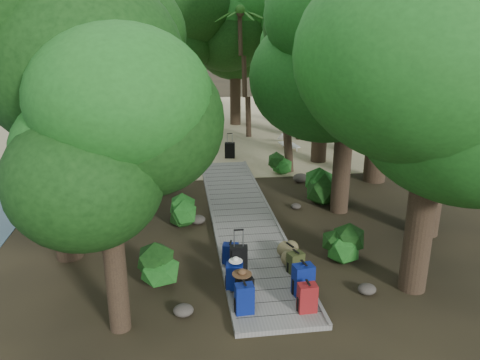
{
  "coord_description": "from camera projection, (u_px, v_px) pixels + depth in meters",
  "views": [
    {
      "loc": [
        -1.97,
        -12.74,
        5.94
      ],
      "look_at": [
        0.05,
        1.89,
        1.0
      ],
      "focal_mm": 35.0,
      "sensor_mm": 36.0,
      "label": 1
    }
  ],
  "objects": [
    {
      "name": "backpack_left_c",
      "position": [
        234.0,
        275.0,
        10.72
      ],
      "size": [
        0.43,
        0.34,
        0.71
      ],
      "primitive_type": null,
      "rotation": [
        0.0,
        0.0,
        -0.18
      ],
      "color": "navy",
      "rests_on": "boardwalk"
    },
    {
      "name": "backpack_left_b",
      "position": [
        245.0,
        289.0,
        10.2
      ],
      "size": [
        0.4,
        0.31,
        0.67
      ],
      "primitive_type": null,
      "rotation": [
        0.0,
        0.0,
        0.17
      ],
      "color": "black",
      "rests_on": "boardwalk"
    },
    {
      "name": "backpack_left_d",
      "position": [
        231.0,
        253.0,
        11.87
      ],
      "size": [
        0.44,
        0.36,
        0.6
      ],
      "primitive_type": null,
      "rotation": [
        0.0,
        0.0,
        -0.23
      ],
      "color": "navy",
      "rests_on": "boardwalk"
    },
    {
      "name": "ground",
      "position": [
        247.0,
        231.0,
        14.11
      ],
      "size": [
        120.0,
        120.0,
        0.0
      ],
      "primitive_type": "plane",
      "color": "#332A19",
      "rests_on": "ground"
    },
    {
      "name": "sun_lounger",
      "position": [
        289.0,
        142.0,
        23.26
      ],
      "size": [
        0.98,
        2.12,
        0.66
      ],
      "primitive_type": null,
      "rotation": [
        0.0,
        0.0,
        0.16
      ],
      "color": "silver",
      "rests_on": "sand_beach"
    },
    {
      "name": "backpack_left_a",
      "position": [
        244.0,
        297.0,
        9.82
      ],
      "size": [
        0.4,
        0.29,
        0.73
      ],
      "primitive_type": null,
      "rotation": [
        0.0,
        0.0,
        0.06
      ],
      "color": "navy",
      "rests_on": "boardwalk"
    },
    {
      "name": "backpack_right_a",
      "position": [
        307.0,
        296.0,
        9.88
      ],
      "size": [
        0.4,
        0.29,
        0.7
      ],
      "primitive_type": null,
      "rotation": [
        0.0,
        0.0,
        0.03
      ],
      "color": "maroon",
      "rests_on": "boardwalk"
    },
    {
      "name": "tree_left_c",
      "position": [
        108.0,
        91.0,
        15.77
      ],
      "size": [
        4.37,
        4.37,
        7.61
      ],
      "primitive_type": null,
      "color": "black",
      "rests_on": "ground"
    },
    {
      "name": "tree_back_c",
      "position": [
        292.0,
        55.0,
        27.61
      ],
      "size": [
        4.68,
        4.68,
        8.43
      ],
      "primitive_type": null,
      "color": "black",
      "rests_on": "ground"
    },
    {
      "name": "palm_right_a",
      "position": [
        295.0,
        72.0,
        18.71
      ],
      "size": [
        4.8,
        4.8,
        8.18
      ],
      "primitive_type": null,
      "color": "#144112",
      "rests_on": "ground"
    },
    {
      "name": "tree_right_b",
      "position": [
        449.0,
        54.0,
        12.31
      ],
      "size": [
        5.8,
        5.8,
        10.35
      ],
      "primitive_type": null,
      "color": "black",
      "rests_on": "ground"
    },
    {
      "name": "tree_right_c",
      "position": [
        348.0,
        85.0,
        14.3
      ],
      "size": [
        4.82,
        4.82,
        8.33
      ],
      "primitive_type": null,
      "color": "black",
      "rests_on": "ground"
    },
    {
      "name": "lone_suitcase_on_sand",
      "position": [
        230.0,
        150.0,
        21.63
      ],
      "size": [
        0.5,
        0.34,
        0.72
      ],
      "primitive_type": null,
      "rotation": [
        0.0,
        0.0,
        -0.17
      ],
      "color": "black",
      "rests_on": "sand_beach"
    },
    {
      "name": "rock_left_a",
      "position": [
        183.0,
        310.0,
        10.0
      ],
      "size": [
        0.44,
        0.4,
        0.24
      ],
      "primitive_type": null,
      "color": "#4C473F",
      "rests_on": "ground"
    },
    {
      "name": "shrub_right_c",
      "position": [
        278.0,
        164.0,
        19.35
      ],
      "size": [
        0.96,
        0.96,
        0.87
      ],
      "primitive_type": null,
      "color": "#194F17",
      "rests_on": "ground"
    },
    {
      "name": "tree_left_a",
      "position": [
        108.0,
        187.0,
        8.64
      ],
      "size": [
        3.69,
        3.69,
        6.14
      ],
      "primitive_type": null,
      "color": "black",
      "rests_on": "ground"
    },
    {
      "name": "palm_right_b",
      "position": [
        300.0,
        63.0,
        24.27
      ],
      "size": [
        4.13,
        4.13,
        7.98
      ],
      "primitive_type": null,
      "color": "#144112",
      "rests_on": "ground"
    },
    {
      "name": "tree_left_b",
      "position": [
        46.0,
        68.0,
        10.98
      ],
      "size": [
        5.5,
        5.5,
        9.9
      ],
      "primitive_type": null,
      "color": "black",
      "rests_on": "ground"
    },
    {
      "name": "tree_right_f",
      "position": [
        352.0,
        31.0,
        21.46
      ],
      "size": [
        6.32,
        6.32,
        11.29
      ],
      "primitive_type": null,
      "color": "black",
      "rests_on": "ground"
    },
    {
      "name": "tree_back_d",
      "position": [
        112.0,
        68.0,
        25.28
      ],
      "size": [
        4.43,
        4.43,
        7.38
      ],
      "primitive_type": null,
      "color": "black",
      "rests_on": "ground"
    },
    {
      "name": "kayak",
      "position": [
        149.0,
        144.0,
        23.52
      ],
      "size": [
        0.85,
        3.21,
        0.32
      ],
      "primitive_type": "ellipsoid",
      "rotation": [
        0.0,
        0.0,
        0.05
      ],
      "color": "#B32D0F",
      "rests_on": "sand_beach"
    },
    {
      "name": "rock_right_c",
      "position": [
        296.0,
        206.0,
        15.78
      ],
      "size": [
        0.34,
        0.3,
        0.18
      ],
      "primitive_type": null,
      "color": "#4C473F",
      "rests_on": "ground"
    },
    {
      "name": "sand_beach",
      "position": [
        208.0,
        124.0,
        29.14
      ],
      "size": [
        40.0,
        22.0,
        0.02
      ],
      "primitive_type": "cube",
      "color": "tan",
      "rests_on": "ground"
    },
    {
      "name": "tree_right_d",
      "position": [
        389.0,
        18.0,
        16.72
      ],
      "size": [
        6.7,
        6.7,
        12.29
      ],
      "primitive_type": null,
      "color": "black",
      "rests_on": "ground"
    },
    {
      "name": "rock_right_a",
      "position": [
        367.0,
        289.0,
        10.8
      ],
      "size": [
        0.43,
        0.39,
        0.24
      ],
      "primitive_type": null,
      "color": "#4C473F",
      "rests_on": "ground"
    },
    {
      "name": "hat_white",
      "position": [
        236.0,
        259.0,
        10.59
      ],
      "size": [
        0.32,
        0.32,
        0.11
      ],
      "primitive_type": null,
      "color": "silver",
      "rests_on": "backpack_left_c"
    },
    {
      "name": "suitcase_on_boardwalk",
      "position": [
        239.0,
        259.0,
        11.48
      ],
      "size": [
        0.46,
        0.29,
        0.68
      ],
      "primitive_type": null,
      "rotation": [
        0.0,
        0.0,
        -0.12
      ],
      "color": "black",
      "rests_on": "boardwalk"
    },
    {
      "name": "hat_brown",
      "position": [
        242.0,
        272.0,
        10.12
      ],
      "size": [
        0.43,
        0.43,
        0.13
      ],
      "primitive_type": null,
      "color": "#51351E",
      "rests_on": "backpack_left_b"
    },
    {
      "name": "palm_left_a",
      "position": [
        101.0,
        99.0,
        18.0
      ],
      "size": [
        4.03,
        4.03,
        6.42
      ],
      "primitive_type": null,
      "color": "#144112",
      "rests_on": "ground"
    },
    {
      "name": "rock_left_c",
      "position": [
        197.0,
        220.0,
        14.59
      ],
      "size": [
        0.49,
        0.44,
        0.27
      ],
      "primitive_type": null,
      "color": "#4C473F",
      "rests_on": "ground"
    },
    {
      "name": "rock_right_b",
      "position": [
        341.0,
        234.0,
        13.63
      ],
      "size": [
        0.42,
        0.38,
        0.23
      ],
      "primitive_type": null,
      "color": "#4C473F",
      "rests_on": "ground"
    },
    {
      "name": "shrub_left_c",
      "position": [
        158.0,
        175.0,
        17.45
      ],
      "size": [
        1.28,
        1.28,
        1.16
      ],
      "primitive_type": null,
      "color": "#194F17",
      "rests_on": "ground"
    },
    {
      "name": "rock_left_b",
      "position": [
        163.0,
        272.0,
        11.6
      ],
      "size": [
        0.35,
        0.32,
        0.19
      ],
      "primitive_type": null,
      "color": "#4C473F",
      "rests_on": "ground"
    },
    {
      "name": "rock_right_d",
      "position": [
        301.0,
        178.0,
        18.43
      ],
      "size": [
        0.62,
        0.56,
        0.34
      ],
      "primitive_type": null,
      "color": "#4C473F",
      "rests_on": "ground"
    },
    {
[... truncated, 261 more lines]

